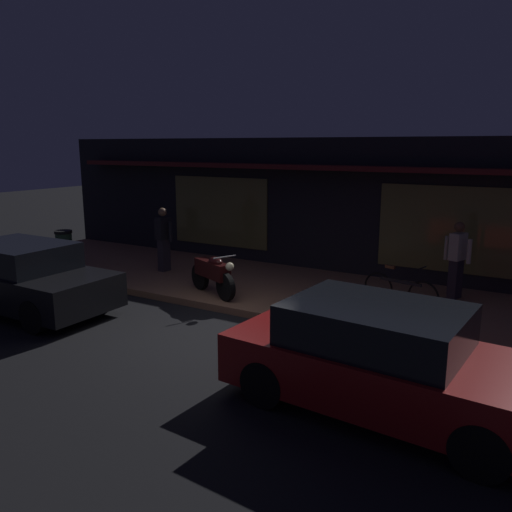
{
  "coord_description": "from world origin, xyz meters",
  "views": [
    {
      "loc": [
        5.39,
        -7.42,
        3.41
      ],
      "look_at": [
        -0.43,
        2.4,
        0.95
      ],
      "focal_mm": 36.27,
      "sensor_mm": 36.0,
      "label": 1
    }
  ],
  "objects_px": {
    "motorcycle": "(213,273)",
    "person_bystander": "(457,258)",
    "bicycle_parked": "(400,291)",
    "parked_car_far": "(382,359)",
    "person_photographer": "(163,238)",
    "parked_car_near": "(23,277)",
    "trash_bin": "(64,247)"
  },
  "relations": [
    {
      "from": "person_bystander",
      "to": "trash_bin",
      "type": "relative_size",
      "value": 1.8
    },
    {
      "from": "trash_bin",
      "to": "parked_car_far",
      "type": "xyz_separation_m",
      "value": [
        10.07,
        -3.28,
        0.08
      ]
    },
    {
      "from": "motorcycle",
      "to": "bicycle_parked",
      "type": "height_order",
      "value": "motorcycle"
    },
    {
      "from": "parked_car_near",
      "to": "trash_bin",
      "type": "bearing_deg",
      "value": 128.24
    },
    {
      "from": "bicycle_parked",
      "to": "person_bystander",
      "type": "bearing_deg",
      "value": 57.27
    },
    {
      "from": "person_bystander",
      "to": "trash_bin",
      "type": "height_order",
      "value": "person_bystander"
    },
    {
      "from": "motorcycle",
      "to": "trash_bin",
      "type": "height_order",
      "value": "motorcycle"
    },
    {
      "from": "bicycle_parked",
      "to": "trash_bin",
      "type": "relative_size",
      "value": 1.75
    },
    {
      "from": "bicycle_parked",
      "to": "parked_car_far",
      "type": "relative_size",
      "value": 0.39
    },
    {
      "from": "motorcycle",
      "to": "trash_bin",
      "type": "relative_size",
      "value": 1.72
    },
    {
      "from": "person_photographer",
      "to": "trash_bin",
      "type": "relative_size",
      "value": 1.8
    },
    {
      "from": "motorcycle",
      "to": "parked_car_near",
      "type": "height_order",
      "value": "parked_car_near"
    },
    {
      "from": "motorcycle",
      "to": "person_bystander",
      "type": "xyz_separation_m",
      "value": [
        4.63,
        2.49,
        0.38
      ]
    },
    {
      "from": "person_photographer",
      "to": "parked_car_near",
      "type": "distance_m",
      "value": 3.76
    },
    {
      "from": "bicycle_parked",
      "to": "parked_car_far",
      "type": "distance_m",
      "value": 4.1
    },
    {
      "from": "motorcycle",
      "to": "person_bystander",
      "type": "relative_size",
      "value": 0.96
    },
    {
      "from": "bicycle_parked",
      "to": "parked_car_near",
      "type": "relative_size",
      "value": 0.4
    },
    {
      "from": "trash_bin",
      "to": "person_photographer",
      "type": "bearing_deg",
      "value": 13.62
    },
    {
      "from": "person_bystander",
      "to": "parked_car_near",
      "type": "height_order",
      "value": "person_bystander"
    },
    {
      "from": "trash_bin",
      "to": "parked_car_far",
      "type": "height_order",
      "value": "parked_car_far"
    },
    {
      "from": "motorcycle",
      "to": "parked_car_far",
      "type": "height_order",
      "value": "parked_car_far"
    },
    {
      "from": "bicycle_parked",
      "to": "motorcycle",
      "type": "bearing_deg",
      "value": -162.65
    },
    {
      "from": "trash_bin",
      "to": "parked_car_far",
      "type": "bearing_deg",
      "value": -18.05
    },
    {
      "from": "motorcycle",
      "to": "person_bystander",
      "type": "height_order",
      "value": "person_bystander"
    },
    {
      "from": "person_photographer",
      "to": "bicycle_parked",
      "type": "bearing_deg",
      "value": -0.01
    },
    {
      "from": "parked_car_near",
      "to": "parked_car_far",
      "type": "xyz_separation_m",
      "value": [
        7.74,
        -0.32,
        0.0
      ]
    },
    {
      "from": "person_bystander",
      "to": "parked_car_far",
      "type": "height_order",
      "value": "person_bystander"
    },
    {
      "from": "person_bystander",
      "to": "parked_car_far",
      "type": "xyz_separation_m",
      "value": [
        0.02,
        -5.3,
        -0.32
      ]
    },
    {
      "from": "trash_bin",
      "to": "parked_car_near",
      "type": "relative_size",
      "value": 0.23
    },
    {
      "from": "bicycle_parked",
      "to": "trash_bin",
      "type": "xyz_separation_m",
      "value": [
        -9.21,
        -0.73,
        0.11
      ]
    },
    {
      "from": "person_photographer",
      "to": "parked_car_far",
      "type": "xyz_separation_m",
      "value": [
        7.07,
        -4.01,
        -0.32
      ]
    },
    {
      "from": "trash_bin",
      "to": "parked_car_near",
      "type": "height_order",
      "value": "parked_car_near"
    }
  ]
}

